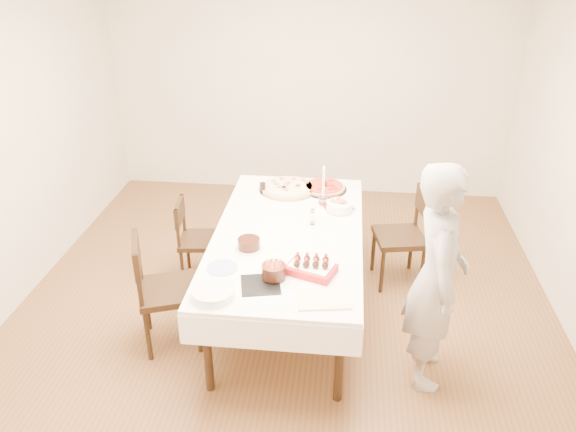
# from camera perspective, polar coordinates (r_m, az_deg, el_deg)

# --- Properties ---
(floor) EXTENTS (5.00, 5.00, 0.00)m
(floor) POSITION_cam_1_polar(r_m,az_deg,el_deg) (4.74, -0.43, -9.82)
(floor) COLOR brown
(floor) RESTS_ON ground
(wall_back) EXTENTS (4.50, 0.04, 2.70)m
(wall_back) POSITION_cam_1_polar(r_m,az_deg,el_deg) (6.44, 2.17, 13.82)
(wall_back) COLOR beige
(wall_back) RESTS_ON floor
(dining_table) EXTENTS (1.34, 2.24, 0.75)m
(dining_table) POSITION_cam_1_polar(r_m,az_deg,el_deg) (4.55, 0.00, -5.82)
(dining_table) COLOR white
(dining_table) RESTS_ON floor
(chair_right_savory) EXTENTS (0.53, 0.53, 0.88)m
(chair_right_savory) POSITION_cam_1_polar(r_m,az_deg,el_deg) (5.01, 11.25, -2.13)
(chair_right_savory) COLOR black
(chair_right_savory) RESTS_ON floor
(chair_left_savory) EXTENTS (0.44, 0.44, 0.77)m
(chair_left_savory) POSITION_cam_1_polar(r_m,az_deg,el_deg) (5.04, -8.86, -2.45)
(chair_left_savory) COLOR black
(chair_left_savory) RESTS_ON floor
(chair_left_dessert) EXTENTS (0.60, 0.60, 0.92)m
(chair_left_dessert) POSITION_cam_1_polar(r_m,az_deg,el_deg) (4.29, -12.00, -7.41)
(chair_left_dessert) COLOR black
(chair_left_dessert) RESTS_ON floor
(person) EXTENTS (0.41, 0.61, 1.63)m
(person) POSITION_cam_1_polar(r_m,az_deg,el_deg) (3.83, 14.86, -6.09)
(person) COLOR #ADA7A3
(person) RESTS_ON floor
(pizza_white) EXTENTS (0.68, 0.68, 0.04)m
(pizza_white) POSITION_cam_1_polar(r_m,az_deg,el_deg) (5.04, 0.02, 2.88)
(pizza_white) COLOR beige
(pizza_white) RESTS_ON dining_table
(pizza_pepperoni) EXTENTS (0.42, 0.42, 0.04)m
(pizza_pepperoni) POSITION_cam_1_polar(r_m,az_deg,el_deg) (5.06, 3.70, 2.92)
(pizza_pepperoni) COLOR red
(pizza_pepperoni) RESTS_ON dining_table
(red_placemat) EXTENTS (0.31, 0.31, 0.01)m
(red_placemat) POSITION_cam_1_polar(r_m,az_deg,el_deg) (4.79, 4.93, 1.10)
(red_placemat) COLOR #B21E1E
(red_placemat) RESTS_ON dining_table
(pasta_bowl) EXTENTS (0.28, 0.28, 0.07)m
(pasta_bowl) POSITION_cam_1_polar(r_m,az_deg,el_deg) (4.68, 5.25, 1.00)
(pasta_bowl) COLOR white
(pasta_bowl) RESTS_ON dining_table
(taper_candle) EXTENTS (0.08, 0.08, 0.36)m
(taper_candle) POSITION_cam_1_polar(r_m,az_deg,el_deg) (4.73, 3.63, 3.18)
(taper_candle) COLOR white
(taper_candle) RESTS_ON dining_table
(shaker_pair) EXTENTS (0.10, 0.10, 0.11)m
(shaker_pair) POSITION_cam_1_polar(r_m,az_deg,el_deg) (4.45, 2.49, -0.24)
(shaker_pair) COLOR white
(shaker_pair) RESTS_ON dining_table
(cola_glass) EXTENTS (0.06, 0.06, 0.09)m
(cola_glass) POSITION_cam_1_polar(r_m,az_deg,el_deg) (4.99, -2.59, 2.88)
(cola_glass) COLOR black
(cola_glass) RESTS_ON dining_table
(layer_cake) EXTENTS (0.26, 0.26, 0.09)m
(layer_cake) POSITION_cam_1_polar(r_m,az_deg,el_deg) (4.12, -4.00, -2.86)
(layer_cake) COLOR black
(layer_cake) RESTS_ON dining_table
(cake_board) EXTENTS (0.31, 0.31, 0.01)m
(cake_board) POSITION_cam_1_polar(r_m,az_deg,el_deg) (3.75, -2.80, -7.01)
(cake_board) COLOR black
(cake_board) RESTS_ON dining_table
(birthday_cake) EXTENTS (0.18, 0.18, 0.16)m
(birthday_cake) POSITION_cam_1_polar(r_m,az_deg,el_deg) (3.76, -1.45, -5.19)
(birthday_cake) COLOR #37190F
(birthday_cake) RESTS_ON dining_table
(strawberry_box) EXTENTS (0.38, 0.31, 0.08)m
(strawberry_box) POSITION_cam_1_polar(r_m,az_deg,el_deg) (3.85, 2.37, -5.28)
(strawberry_box) COLOR #AC1319
(strawberry_box) RESTS_ON dining_table
(box_lid) EXTENTS (0.37, 0.27, 0.03)m
(box_lid) POSITION_cam_1_polar(r_m,az_deg,el_deg) (3.62, 3.62, -8.53)
(box_lid) COLOR beige
(box_lid) RESTS_ON dining_table
(plate_stack) EXTENTS (0.37, 0.37, 0.06)m
(plate_stack) POSITION_cam_1_polar(r_m,az_deg,el_deg) (3.66, -7.63, -7.71)
(plate_stack) COLOR white
(plate_stack) RESTS_ON dining_table
(china_plate) EXTENTS (0.27, 0.27, 0.01)m
(china_plate) POSITION_cam_1_polar(r_m,az_deg,el_deg) (3.94, -6.69, -5.24)
(china_plate) COLOR white
(china_plate) RESTS_ON dining_table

